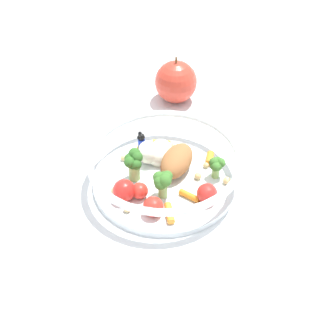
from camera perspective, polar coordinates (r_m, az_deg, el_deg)
ground_plane at (r=0.74m, az=-0.39°, el=-1.82°), size 2.40×2.40×0.00m
food_container at (r=0.72m, az=-0.18°, el=0.01°), size 0.24×0.24×0.06m
loose_apple at (r=0.90m, az=0.97°, el=10.52°), size 0.08×0.08×0.09m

